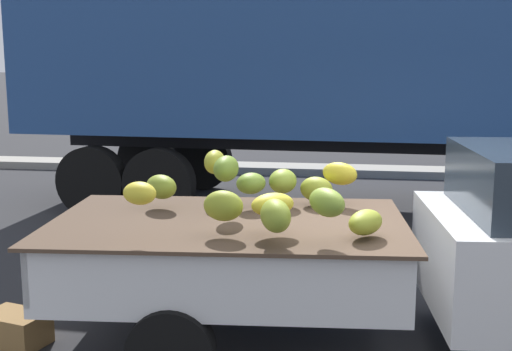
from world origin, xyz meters
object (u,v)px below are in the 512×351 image
pickup_truck (479,248)px  fallen_banana_bunch_near_tailgate (18,336)px  produce_crate (16,329)px  semi_trailer (403,49)px

pickup_truck → fallen_banana_bunch_near_tailgate: size_ratio=14.17×
pickup_truck → fallen_banana_bunch_near_tailgate: bearing=-178.1°
pickup_truck → produce_crate: (-3.81, -0.42, -0.75)m
semi_trailer → produce_crate: size_ratio=23.27×
pickup_truck → produce_crate: pickup_truck is taller
pickup_truck → semi_trailer: semi_trailer is taller
semi_trailer → produce_crate: (-3.49, -5.55, -2.40)m
fallen_banana_bunch_near_tailgate → produce_crate: (-0.03, 0.01, 0.06)m
pickup_truck → produce_crate: size_ratio=10.06×
pickup_truck → produce_crate: bearing=-178.3°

